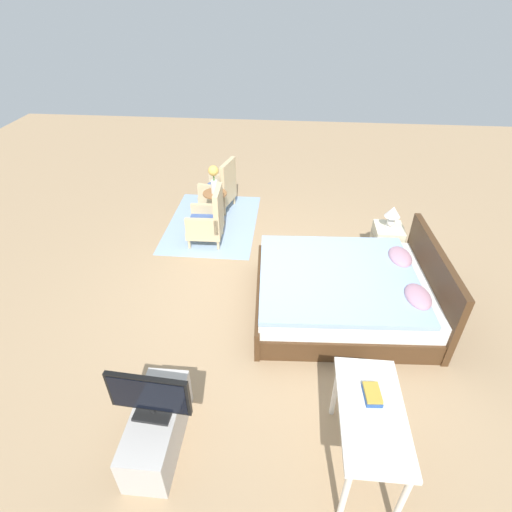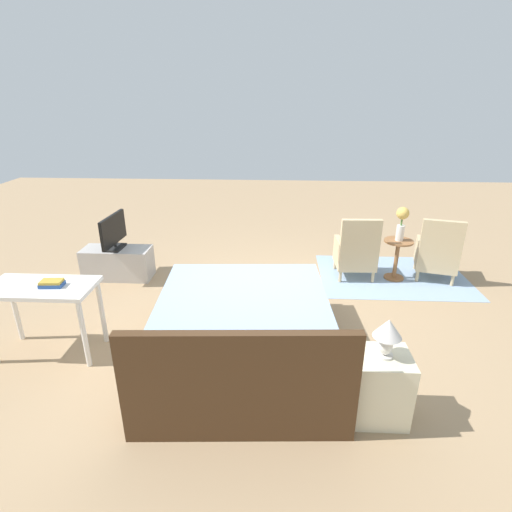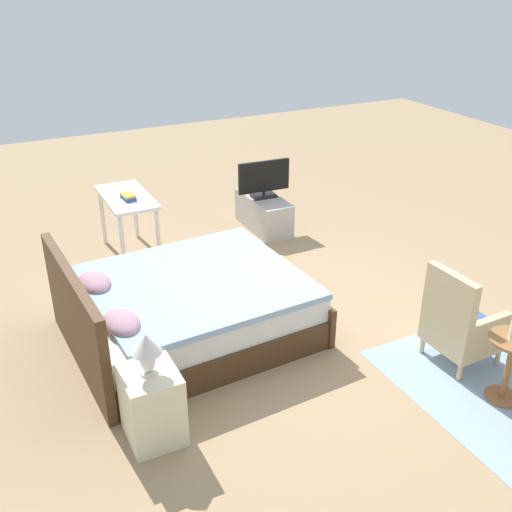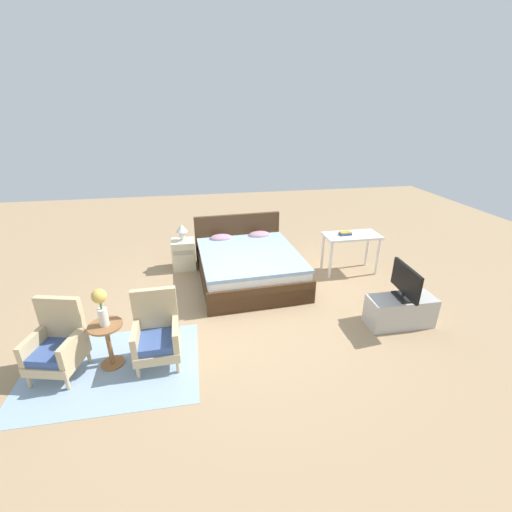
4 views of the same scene
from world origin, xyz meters
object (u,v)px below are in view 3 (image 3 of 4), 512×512
object	(u,v)px
armchair_by_window_right	(460,324)
side_table	(510,361)
bed	(184,309)
table_lamp	(147,348)
tv_stand	(264,213)
tv_flatscreen	(264,179)
vanity_desk	(127,205)
book_stack	(128,197)
nightstand	(152,405)

from	to	relation	value
armchair_by_window_right	side_table	size ratio (longest dim) A/B	1.57
bed	table_lamp	bearing A→B (deg)	149.60
bed	tv_stand	world-z (taller)	bed
side_table	tv_stand	bearing A→B (deg)	2.34
tv_flatscreen	vanity_desk	bearing A→B (deg)	89.50
armchair_by_window_right	vanity_desk	world-z (taller)	armchair_by_window_right
tv_stand	vanity_desk	size ratio (longest dim) A/B	0.92
bed	side_table	distance (m)	2.86
tv_stand	tv_flatscreen	xyz separation A→B (m)	(0.00, -0.00, 0.47)
tv_stand	vanity_desk	distance (m)	1.86
table_lamp	tv_stand	size ratio (longest dim) A/B	0.34
tv_stand	table_lamp	bearing A→B (deg)	140.99
tv_flatscreen	vanity_desk	distance (m)	1.81
book_stack	vanity_desk	bearing A→B (deg)	-4.61
side_table	vanity_desk	world-z (taller)	vanity_desk
vanity_desk	nightstand	bearing A→B (deg)	167.05
bed	side_table	world-z (taller)	bed
bed	book_stack	bearing A→B (deg)	-0.85
nightstand	tv_flatscreen	size ratio (longest dim) A/B	0.83
nightstand	table_lamp	xyz separation A→B (m)	(0.00, 0.00, 0.51)
table_lamp	book_stack	world-z (taller)	table_lamp
tv_flatscreen	bed	bearing A→B (deg)	136.70
armchair_by_window_right	tv_stand	xyz separation A→B (m)	(3.41, 0.18, -0.16)
tv_flatscreen	book_stack	bearing A→B (deg)	93.68
bed	nightstand	bearing A→B (deg)	149.63
bed	armchair_by_window_right	xyz separation A→B (m)	(-1.46, -2.02, 0.09)
armchair_by_window_right	side_table	bearing A→B (deg)	178.78
bed	nightstand	size ratio (longest dim) A/B	3.83
book_stack	nightstand	bearing A→B (deg)	166.70
armchair_by_window_right	book_stack	xyz separation A→B (m)	(3.30, 2.00, 0.41)
armchair_by_window_right	tv_stand	size ratio (longest dim) A/B	0.96
tv_stand	book_stack	world-z (taller)	book_stack
nightstand	book_stack	world-z (taller)	book_stack
nightstand	tv_flatscreen	bearing A→B (deg)	-38.98
armchair_by_window_right	side_table	distance (m)	0.57
nightstand	vanity_desk	bearing A→B (deg)	-12.95
side_table	tv_flatscreen	distance (m)	4.01
nightstand	book_stack	distance (m)	3.14
tv_flatscreen	armchair_by_window_right	bearing A→B (deg)	-177.07
armchair_by_window_right	nightstand	world-z (taller)	armchair_by_window_right
side_table	vanity_desk	xyz separation A→B (m)	(4.01, 1.97, 0.28)
bed	vanity_desk	distance (m)	2.01
table_lamp	tv_flatscreen	bearing A→B (deg)	-38.99
nightstand	table_lamp	size ratio (longest dim) A/B	1.78
book_stack	tv_stand	bearing A→B (deg)	-86.39
armchair_by_window_right	vanity_desk	size ratio (longest dim) A/B	0.88
tv_flatscreen	book_stack	size ratio (longest dim) A/B	3.16
nightstand	tv_stand	bearing A→B (deg)	-39.00
armchair_by_window_right	nightstand	bearing A→B (deg)	83.98
side_table	tv_flatscreen	xyz separation A→B (m)	(3.99, 0.16, 0.33)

